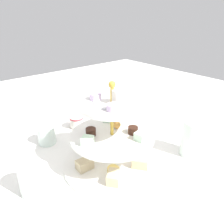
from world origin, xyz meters
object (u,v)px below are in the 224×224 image
object	(u,v)px
water_glass_mid_back	(30,178)
teacup_with_saucer	(77,122)
tiered_serving_stand	(112,142)
water_glass_short_left	(47,135)
water_glass_tall_right	(192,139)
butter_knife_right	(130,120)

from	to	relation	value
water_glass_mid_back	teacup_with_saucer	bearing A→B (deg)	129.59
tiered_serving_stand	water_glass_mid_back	xyz separation A→B (m)	(-0.05, -0.24, -0.03)
water_glass_short_left	tiered_serving_stand	bearing A→B (deg)	21.92
water_glass_tall_right	butter_knife_right	size ratio (longest dim) A/B	0.72
tiered_serving_stand	teacup_with_saucer	bearing A→B (deg)	170.94
teacup_with_saucer	tiered_serving_stand	bearing A→B (deg)	-9.06
tiered_serving_stand	water_glass_short_left	xyz separation A→B (m)	(-0.25, -0.10, -0.05)
teacup_with_saucer	butter_knife_right	xyz separation A→B (m)	(0.10, 0.22, -0.02)
water_glass_short_left	butter_knife_right	world-z (taller)	water_glass_short_left
water_glass_tall_right	teacup_with_saucer	xyz separation A→B (m)	(-0.41, -0.19, -0.04)
butter_knife_right	water_glass_mid_back	bearing A→B (deg)	60.63
butter_knife_right	water_glass_mid_back	size ratio (longest dim) A/B	1.68
water_glass_tall_right	butter_knife_right	xyz separation A→B (m)	(-0.31, 0.02, -0.06)
tiered_serving_stand	water_glass_tall_right	size ratio (longest dim) A/B	2.49
water_glass_short_left	teacup_with_saucer	size ratio (longest dim) A/B	0.73
teacup_with_saucer	butter_knife_right	world-z (taller)	teacup_with_saucer
butter_knife_right	water_glass_tall_right	bearing A→B (deg)	130.92
water_glass_mid_back	water_glass_tall_right	bearing A→B (deg)	70.17
water_glass_tall_right	teacup_with_saucer	distance (m)	0.45
water_glass_short_left	teacup_with_saucer	xyz separation A→B (m)	(-0.03, 0.15, -0.01)
water_glass_short_left	water_glass_mid_back	distance (m)	0.25
tiered_serving_stand	water_glass_tall_right	xyz separation A→B (m)	(0.13, 0.24, -0.02)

